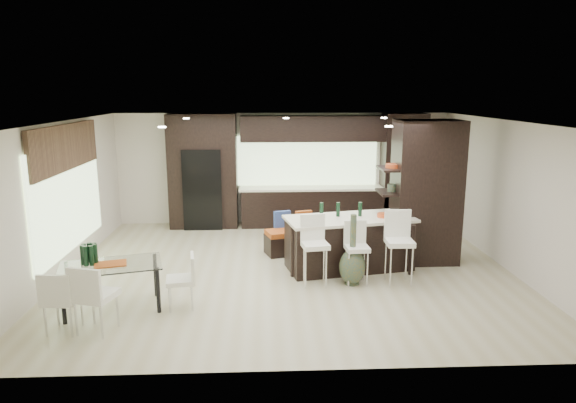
{
  "coord_description": "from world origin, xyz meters",
  "views": [
    {
      "loc": [
        -0.44,
        -8.96,
        3.23
      ],
      "look_at": [
        0.0,
        0.6,
        1.15
      ],
      "focal_mm": 32.0,
      "sensor_mm": 36.0,
      "label": 1
    }
  ],
  "objects_px": {
    "bench": "(297,241)",
    "chair_near": "(96,300)",
    "dining_table": "(112,287)",
    "floor_vase": "(353,250)",
    "kitchen_island": "(349,243)",
    "stool_right": "(399,255)",
    "stool_left": "(315,258)",
    "chair_far": "(63,303)",
    "stool_mid": "(357,259)",
    "chair_end": "(180,284)"
  },
  "relations": [
    {
      "from": "bench",
      "to": "chair_end",
      "type": "relative_size",
      "value": 1.66
    },
    {
      "from": "stool_left",
      "to": "stool_mid",
      "type": "xyz_separation_m",
      "value": [
        0.71,
        0.02,
        -0.05
      ]
    },
    {
      "from": "bench",
      "to": "stool_mid",
      "type": "bearing_deg",
      "value": -80.17
    },
    {
      "from": "dining_table",
      "to": "chair_near",
      "type": "xyz_separation_m",
      "value": [
        0.0,
        -0.73,
        0.1
      ]
    },
    {
      "from": "kitchen_island",
      "to": "floor_vase",
      "type": "relative_size",
      "value": 1.9
    },
    {
      "from": "dining_table",
      "to": "chair_far",
      "type": "height_order",
      "value": "chair_far"
    },
    {
      "from": "floor_vase",
      "to": "chair_near",
      "type": "bearing_deg",
      "value": -157.22
    },
    {
      "from": "stool_mid",
      "to": "floor_vase",
      "type": "height_order",
      "value": "floor_vase"
    },
    {
      "from": "floor_vase",
      "to": "dining_table",
      "type": "distance_m",
      "value": 3.86
    },
    {
      "from": "floor_vase",
      "to": "chair_end",
      "type": "bearing_deg",
      "value": -162.88
    },
    {
      "from": "stool_mid",
      "to": "dining_table",
      "type": "distance_m",
      "value": 3.94
    },
    {
      "from": "stool_mid",
      "to": "stool_right",
      "type": "xyz_separation_m",
      "value": [
        0.71,
        -0.03,
        0.07
      ]
    },
    {
      "from": "stool_mid",
      "to": "chair_far",
      "type": "bearing_deg",
      "value": -163.43
    },
    {
      "from": "chair_far",
      "to": "chair_end",
      "type": "xyz_separation_m",
      "value": [
        1.47,
        0.71,
        -0.03
      ]
    },
    {
      "from": "stool_mid",
      "to": "dining_table",
      "type": "relative_size",
      "value": 0.6
    },
    {
      "from": "stool_left",
      "to": "chair_end",
      "type": "xyz_separation_m",
      "value": [
        -2.11,
        -0.85,
        -0.1
      ]
    },
    {
      "from": "floor_vase",
      "to": "dining_table",
      "type": "bearing_deg",
      "value": -167.32
    },
    {
      "from": "dining_table",
      "to": "chair_far",
      "type": "distance_m",
      "value": 0.84
    },
    {
      "from": "bench",
      "to": "stool_right",
      "type": "bearing_deg",
      "value": -65.31
    },
    {
      "from": "stool_mid",
      "to": "bench",
      "type": "distance_m",
      "value": 1.99
    },
    {
      "from": "stool_mid",
      "to": "dining_table",
      "type": "xyz_separation_m",
      "value": [
        -3.84,
        -0.87,
        -0.08
      ]
    },
    {
      "from": "kitchen_island",
      "to": "stool_right",
      "type": "relative_size",
      "value": 2.3
    },
    {
      "from": "stool_left",
      "to": "floor_vase",
      "type": "relative_size",
      "value": 0.79
    },
    {
      "from": "bench",
      "to": "floor_vase",
      "type": "distance_m",
      "value": 2.01
    },
    {
      "from": "floor_vase",
      "to": "stool_left",
      "type": "bearing_deg",
      "value": 179.77
    },
    {
      "from": "bench",
      "to": "chair_far",
      "type": "height_order",
      "value": "chair_far"
    },
    {
      "from": "chair_end",
      "to": "chair_far",
      "type": "bearing_deg",
      "value": 107.1
    },
    {
      "from": "stool_left",
      "to": "chair_far",
      "type": "xyz_separation_m",
      "value": [
        -3.58,
        -1.56,
        -0.07
      ]
    },
    {
      "from": "floor_vase",
      "to": "chair_near",
      "type": "distance_m",
      "value": 4.08
    },
    {
      "from": "stool_left",
      "to": "bench",
      "type": "distance_m",
      "value": 1.82
    },
    {
      "from": "stool_right",
      "to": "floor_vase",
      "type": "xyz_separation_m",
      "value": [
        -0.79,
        0.01,
        0.11
      ]
    },
    {
      "from": "stool_left",
      "to": "kitchen_island",
      "type": "bearing_deg",
      "value": 39.93
    },
    {
      "from": "stool_mid",
      "to": "stool_right",
      "type": "distance_m",
      "value": 0.72
    },
    {
      "from": "floor_vase",
      "to": "kitchen_island",
      "type": "bearing_deg",
      "value": 84.66
    },
    {
      "from": "bench",
      "to": "chair_near",
      "type": "bearing_deg",
      "value": -148.2
    },
    {
      "from": "bench",
      "to": "dining_table",
      "type": "relative_size",
      "value": 0.87
    },
    {
      "from": "floor_vase",
      "to": "bench",
      "type": "bearing_deg",
      "value": 114.7
    },
    {
      "from": "stool_right",
      "to": "chair_far",
      "type": "bearing_deg",
      "value": -161.41
    },
    {
      "from": "stool_mid",
      "to": "stool_right",
      "type": "bearing_deg",
      "value": -6.17
    },
    {
      "from": "floor_vase",
      "to": "chair_near",
      "type": "relative_size",
      "value": 1.35
    },
    {
      "from": "stool_left",
      "to": "dining_table",
      "type": "bearing_deg",
      "value": -173.6
    },
    {
      "from": "stool_right",
      "to": "kitchen_island",
      "type": "bearing_deg",
      "value": 132.31
    },
    {
      "from": "kitchen_island",
      "to": "chair_near",
      "type": "relative_size",
      "value": 2.56
    },
    {
      "from": "floor_vase",
      "to": "chair_far",
      "type": "distance_m",
      "value": 4.5
    },
    {
      "from": "bench",
      "to": "chair_near",
      "type": "xyz_separation_m",
      "value": [
        -2.94,
        -3.37,
        0.21
      ]
    },
    {
      "from": "kitchen_island",
      "to": "stool_left",
      "type": "relative_size",
      "value": 2.41
    },
    {
      "from": "stool_right",
      "to": "chair_end",
      "type": "relative_size",
      "value": 1.32
    },
    {
      "from": "kitchen_island",
      "to": "chair_far",
      "type": "height_order",
      "value": "kitchen_island"
    },
    {
      "from": "floor_vase",
      "to": "stool_right",
      "type": "bearing_deg",
      "value": -0.61
    },
    {
      "from": "kitchen_island",
      "to": "floor_vase",
      "type": "distance_m",
      "value": 0.83
    }
  ]
}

